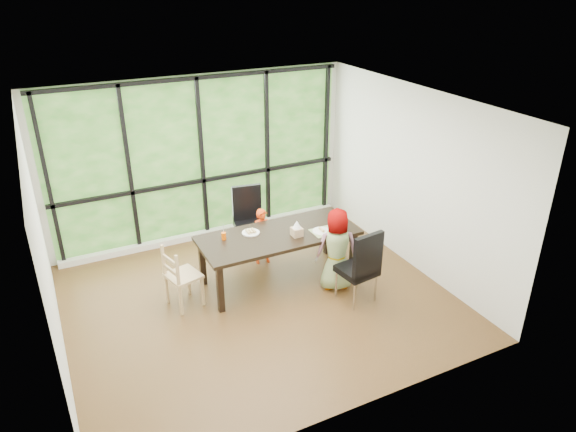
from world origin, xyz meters
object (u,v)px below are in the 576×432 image
object	(u,v)px
chair_window_leather	(250,222)
orange_cup	(224,236)
plate_far	(251,233)
white_mug	(340,216)
chair_end_beech	(183,276)
child_toddler	(263,236)
plate_near	(322,231)
chair_interior_leather	(357,265)
child_older	(338,249)
dining_table	(279,257)
green_cup	(343,225)
tissue_box	(297,232)

from	to	relation	value
chair_window_leather	orange_cup	size ratio (longest dim) A/B	10.50
plate_far	white_mug	world-z (taller)	white_mug
chair_window_leather	chair_end_beech	distance (m)	1.65
child_toddler	chair_window_leather	bearing A→B (deg)	105.49
plate_near	orange_cup	bearing A→B (deg)	163.16
chair_interior_leather	plate_near	world-z (taller)	chair_interior_leather
chair_window_leather	plate_near	bearing A→B (deg)	-51.95
orange_cup	plate_far	bearing A→B (deg)	0.96
chair_interior_leather	child_toddler	bearing A→B (deg)	-71.69
child_older	plate_far	distance (m)	1.25
child_toddler	plate_near	bearing A→B (deg)	-46.05
chair_interior_leather	dining_table	bearing A→B (deg)	-59.53
chair_interior_leather	plate_far	size ratio (longest dim) A/B	4.30
chair_end_beech	child_older	xyz separation A→B (m)	(2.07, -0.53, 0.15)
white_mug	green_cup	bearing A→B (deg)	-114.38
chair_window_leather	orange_cup	world-z (taller)	chair_window_leather
orange_cup	child_toddler	bearing A→B (deg)	27.07
white_mug	chair_interior_leather	bearing A→B (deg)	-107.44
dining_table	plate_near	size ratio (longest dim) A/B	8.60
orange_cup	white_mug	world-z (taller)	orange_cup
plate_far	white_mug	size ratio (longest dim) A/B	3.10
chair_interior_leather	orange_cup	xyz separation A→B (m)	(-1.47, 1.12, 0.26)
dining_table	plate_near	xyz separation A→B (m)	(0.58, -0.21, 0.38)
dining_table	chair_interior_leather	size ratio (longest dim) A/B	2.09
dining_table	orange_cup	size ratio (longest dim) A/B	21.94
chair_interior_leather	chair_end_beech	distance (m)	2.33
chair_interior_leather	orange_cup	world-z (taller)	chair_interior_leather
plate_far	child_older	bearing A→B (deg)	-35.71
chair_window_leather	chair_end_beech	size ratio (longest dim) A/B	1.20
chair_window_leather	child_toddler	bearing A→B (deg)	-72.65
child_older	green_cup	world-z (taller)	child_older
plate_far	tissue_box	bearing A→B (deg)	-33.34
green_cup	white_mug	size ratio (longest dim) A/B	1.42
orange_cup	tissue_box	size ratio (longest dim) A/B	0.72
child_older	child_toddler	bearing A→B (deg)	-38.97
dining_table	plate_far	size ratio (longest dim) A/B	8.99
orange_cup	tissue_box	bearing A→B (deg)	-20.33
child_older	tissue_box	distance (m)	0.62
plate_far	plate_near	bearing A→B (deg)	-23.93
plate_near	white_mug	xyz separation A→B (m)	(0.45, 0.25, 0.03)
chair_interior_leather	plate_far	distance (m)	1.56
chair_end_beech	tissue_box	distance (m)	1.66
chair_interior_leather	tissue_box	bearing A→B (deg)	-63.20
child_older	plate_near	distance (m)	0.36
plate_far	green_cup	distance (m)	1.32
child_toddler	child_older	bearing A→B (deg)	-51.22
chair_interior_leather	tissue_box	world-z (taller)	chair_interior_leather
chair_window_leather	plate_near	distance (m)	1.33
child_older	white_mug	xyz separation A→B (m)	(0.36, 0.56, 0.19)
plate_near	tissue_box	distance (m)	0.38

